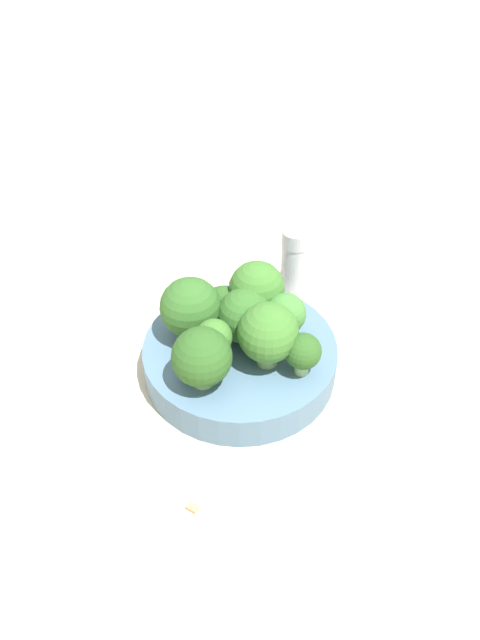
{
  "coord_description": "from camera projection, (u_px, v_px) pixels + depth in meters",
  "views": [
    {
      "loc": [
        0.17,
        -0.4,
        0.46
      ],
      "look_at": [
        0.0,
        0.0,
        0.07
      ],
      "focal_mm": 35.0,
      "sensor_mm": 36.0,
      "label": 1
    }
  ],
  "objects": [
    {
      "name": "broccoli_floret_7",
      "position": [
        285.0,
        315.0,
        0.59
      ],
      "size": [
        0.04,
        0.04,
        0.05
      ],
      "color": "#8EB770",
      "rests_on": "bowl"
    },
    {
      "name": "almond_crumb_1",
      "position": [
        192.0,
        506.0,
        0.51
      ],
      "size": [
        0.01,
        0.01,
        0.01
      ],
      "primitive_type": "cube",
      "rotation": [
        0.0,
        0.0,
        2.98
      ],
      "color": "tan",
      "rests_on": "ground_plane"
    },
    {
      "name": "broccoli_floret_6",
      "position": [
        202.0,
        358.0,
        0.54
      ],
      "size": [
        0.05,
        0.05,
        0.06
      ],
      "color": "#8EB770",
      "rests_on": "bowl"
    },
    {
      "name": "broccoli_floret_8",
      "position": [
        223.0,
        303.0,
        0.61
      ],
      "size": [
        0.03,
        0.03,
        0.04
      ],
      "color": "#7A9E5B",
      "rests_on": "bowl"
    },
    {
      "name": "almond_crumb_0",
      "position": [
        233.0,
        281.0,
        0.73
      ],
      "size": [
        0.01,
        0.01,
        0.01
      ],
      "primitive_type": "cube",
      "rotation": [
        0.0,
        0.0,
        4.09
      ],
      "color": "#AD7F4C",
      "rests_on": "ground_plane"
    },
    {
      "name": "pepper_shaker",
      "position": [
        294.0,
        261.0,
        0.69
      ],
      "size": [
        0.03,
        0.03,
        0.08
      ],
      "color": "#B2B7BC",
      "rests_on": "ground_plane"
    },
    {
      "name": "broccoli_floret_5",
      "position": [
        190.0,
        308.0,
        0.59
      ],
      "size": [
        0.06,
        0.06,
        0.07
      ],
      "color": "#7A9E5B",
      "rests_on": "bowl"
    },
    {
      "name": "bowl",
      "position": [
        240.0,
        358.0,
        0.61
      ],
      "size": [
        0.19,
        0.19,
        0.03
      ],
      "primitive_type": "cylinder",
      "color": "slate",
      "rests_on": "ground_plane"
    },
    {
      "name": "broccoli_floret_1",
      "position": [
        303.0,
        352.0,
        0.56
      ],
      "size": [
        0.03,
        0.03,
        0.04
      ],
      "color": "#8EB770",
      "rests_on": "bowl"
    },
    {
      "name": "broccoli_floret_3",
      "position": [
        214.0,
        340.0,
        0.56
      ],
      "size": [
        0.03,
        0.03,
        0.05
      ],
      "color": "#7A9E5B",
      "rests_on": "bowl"
    },
    {
      "name": "broccoli_floret_0",
      "position": [
        268.0,
        334.0,
        0.56
      ],
      "size": [
        0.06,
        0.06,
        0.07
      ],
      "color": "#7A9E5B",
      "rests_on": "bowl"
    },
    {
      "name": "broccoli_floret_4",
      "position": [
        242.0,
        316.0,
        0.59
      ],
      "size": [
        0.05,
        0.05,
        0.06
      ],
      "color": "#84AD66",
      "rests_on": "bowl"
    },
    {
      "name": "broccoli_floret_2",
      "position": [
        255.0,
        289.0,
        0.61
      ],
      "size": [
        0.05,
        0.05,
        0.07
      ],
      "color": "#7A9E5B",
      "rests_on": "bowl"
    },
    {
      "name": "ground_plane",
      "position": [
        240.0,
        370.0,
        0.63
      ],
      "size": [
        3.0,
        3.0,
        0.0
      ],
      "primitive_type": "plane",
      "color": "beige"
    }
  ]
}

